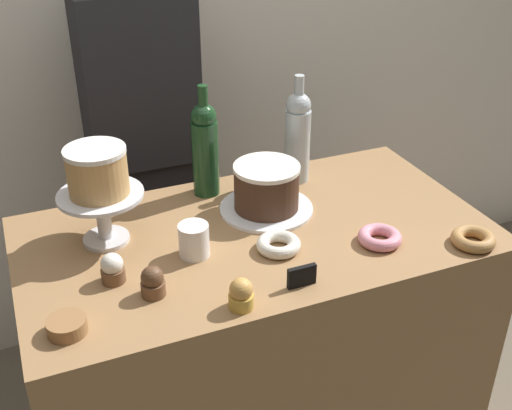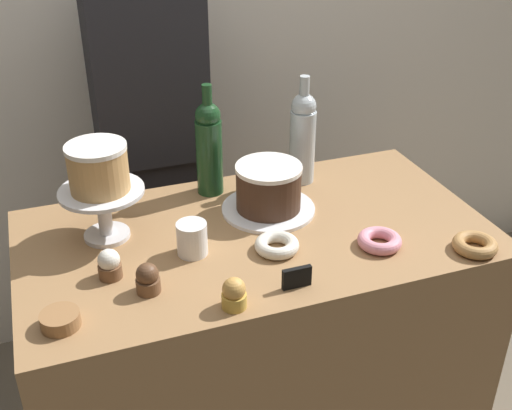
{
  "view_description": "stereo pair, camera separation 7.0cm",
  "coord_description": "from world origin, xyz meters",
  "px_view_note": "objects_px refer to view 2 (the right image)",
  "views": [
    {
      "loc": [
        -0.55,
        -1.31,
        1.78
      ],
      "look_at": [
        0.0,
        0.0,
        0.97
      ],
      "focal_mm": 44.7,
      "sensor_mm": 36.0,
      "label": 1
    },
    {
      "loc": [
        -0.48,
        -1.34,
        1.78
      ],
      "look_at": [
        0.0,
        0.0,
        0.97
      ],
      "focal_mm": 44.7,
      "sensor_mm": 36.0,
      "label": 2
    }
  ],
  "objects_px": {
    "cake_stand_pedestal": "(103,205)",
    "cupcake_vanilla": "(109,265)",
    "cupcake_chocolate": "(148,279)",
    "price_sign_chalkboard": "(297,277)",
    "coffee_cup_ceramic": "(192,239)",
    "chocolate_round_cake": "(269,187)",
    "donut_maple": "(475,245)",
    "wine_bottle_clear": "(303,136)",
    "barista_figure": "(154,157)",
    "donut_pink": "(380,241)",
    "cupcake_caramel": "(234,294)",
    "wine_bottle_green": "(209,146)",
    "donut_sugar": "(277,245)",
    "cookie_stack": "(60,320)",
    "white_layer_cake": "(98,168)"
  },
  "relations": [
    {
      "from": "cupcake_caramel",
      "to": "donut_sugar",
      "type": "relative_size",
      "value": 0.66
    },
    {
      "from": "cake_stand_pedestal",
      "to": "cupcake_vanilla",
      "type": "height_order",
      "value": "cake_stand_pedestal"
    },
    {
      "from": "donut_sugar",
      "to": "price_sign_chalkboard",
      "type": "relative_size",
      "value": 1.6
    },
    {
      "from": "cookie_stack",
      "to": "cupcake_caramel",
      "type": "bearing_deg",
      "value": -9.68
    },
    {
      "from": "chocolate_round_cake",
      "to": "cupcake_caramel",
      "type": "height_order",
      "value": "chocolate_round_cake"
    },
    {
      "from": "cupcake_vanilla",
      "to": "price_sign_chalkboard",
      "type": "xyz_separation_m",
      "value": [
        0.4,
        -0.18,
        -0.01
      ]
    },
    {
      "from": "cupcake_chocolate",
      "to": "cupcake_vanilla",
      "type": "xyz_separation_m",
      "value": [
        -0.07,
        0.09,
        0.0
      ]
    },
    {
      "from": "wine_bottle_green",
      "to": "cupcake_caramel",
      "type": "distance_m",
      "value": 0.55
    },
    {
      "from": "price_sign_chalkboard",
      "to": "barista_figure",
      "type": "distance_m",
      "value": 0.92
    },
    {
      "from": "white_layer_cake",
      "to": "cupcake_caramel",
      "type": "bearing_deg",
      "value": -60.13
    },
    {
      "from": "chocolate_round_cake",
      "to": "donut_pink",
      "type": "height_order",
      "value": "chocolate_round_cake"
    },
    {
      "from": "donut_pink",
      "to": "donut_maple",
      "type": "bearing_deg",
      "value": -24.56
    },
    {
      "from": "cupcake_vanilla",
      "to": "barista_figure",
      "type": "distance_m",
      "value": 0.77
    },
    {
      "from": "chocolate_round_cake",
      "to": "donut_maple",
      "type": "distance_m",
      "value": 0.55
    },
    {
      "from": "price_sign_chalkboard",
      "to": "cupcake_chocolate",
      "type": "bearing_deg",
      "value": 163.14
    },
    {
      "from": "price_sign_chalkboard",
      "to": "coffee_cup_ceramic",
      "type": "relative_size",
      "value": 0.82
    },
    {
      "from": "wine_bottle_clear",
      "to": "donut_maple",
      "type": "xyz_separation_m",
      "value": [
        0.26,
        -0.5,
        -0.13
      ]
    },
    {
      "from": "cupcake_chocolate",
      "to": "donut_maple",
      "type": "distance_m",
      "value": 0.81
    },
    {
      "from": "cupcake_chocolate",
      "to": "barista_figure",
      "type": "xyz_separation_m",
      "value": [
        0.18,
        0.81,
        -0.09
      ]
    },
    {
      "from": "cake_stand_pedestal",
      "to": "cupcake_caramel",
      "type": "height_order",
      "value": "cake_stand_pedestal"
    },
    {
      "from": "wine_bottle_green",
      "to": "donut_maple",
      "type": "bearing_deg",
      "value": -44.45
    },
    {
      "from": "wine_bottle_green",
      "to": "price_sign_chalkboard",
      "type": "bearing_deg",
      "value": -83.78
    },
    {
      "from": "cake_stand_pedestal",
      "to": "wine_bottle_green",
      "type": "xyz_separation_m",
      "value": [
        0.32,
        0.15,
        0.05
      ]
    },
    {
      "from": "chocolate_round_cake",
      "to": "donut_maple",
      "type": "relative_size",
      "value": 1.62
    },
    {
      "from": "cupcake_vanilla",
      "to": "cupcake_chocolate",
      "type": "bearing_deg",
      "value": -49.69
    },
    {
      "from": "cookie_stack",
      "to": "cupcake_vanilla",
      "type": "bearing_deg",
      "value": 48.38
    },
    {
      "from": "donut_sugar",
      "to": "cookie_stack",
      "type": "relative_size",
      "value": 1.33
    },
    {
      "from": "wine_bottle_green",
      "to": "cupcake_chocolate",
      "type": "distance_m",
      "value": 0.5
    },
    {
      "from": "cupcake_chocolate",
      "to": "barista_figure",
      "type": "relative_size",
      "value": 0.05
    },
    {
      "from": "barista_figure",
      "to": "cupcake_chocolate",
      "type": "bearing_deg",
      "value": -102.42
    },
    {
      "from": "donut_maple",
      "to": "price_sign_chalkboard",
      "type": "height_order",
      "value": "price_sign_chalkboard"
    },
    {
      "from": "price_sign_chalkboard",
      "to": "coffee_cup_ceramic",
      "type": "height_order",
      "value": "coffee_cup_ceramic"
    },
    {
      "from": "chocolate_round_cake",
      "to": "cupcake_vanilla",
      "type": "bearing_deg",
      "value": -160.05
    },
    {
      "from": "donut_sugar",
      "to": "donut_pink",
      "type": "bearing_deg",
      "value": -15.39
    },
    {
      "from": "white_layer_cake",
      "to": "donut_sugar",
      "type": "height_order",
      "value": "white_layer_cake"
    },
    {
      "from": "chocolate_round_cake",
      "to": "price_sign_chalkboard",
      "type": "distance_m",
      "value": 0.36
    },
    {
      "from": "wine_bottle_clear",
      "to": "cookie_stack",
      "type": "distance_m",
      "value": 0.88
    },
    {
      "from": "cupcake_chocolate",
      "to": "cupcake_caramel",
      "type": "distance_m",
      "value": 0.2
    },
    {
      "from": "white_layer_cake",
      "to": "wine_bottle_clear",
      "type": "relative_size",
      "value": 0.46
    },
    {
      "from": "white_layer_cake",
      "to": "wine_bottle_green",
      "type": "xyz_separation_m",
      "value": [
        0.32,
        0.15,
        -0.06
      ]
    },
    {
      "from": "cupcake_vanilla",
      "to": "cookie_stack",
      "type": "xyz_separation_m",
      "value": [
        -0.13,
        -0.14,
        -0.02
      ]
    },
    {
      "from": "donut_pink",
      "to": "cupcake_caramel",
      "type": "bearing_deg",
      "value": -165.83
    },
    {
      "from": "cake_stand_pedestal",
      "to": "cupcake_chocolate",
      "type": "distance_m",
      "value": 0.28
    },
    {
      "from": "wine_bottle_clear",
      "to": "cupcake_caramel",
      "type": "xyz_separation_m",
      "value": [
        -0.38,
        -0.51,
        -0.11
      ]
    },
    {
      "from": "white_layer_cake",
      "to": "coffee_cup_ceramic",
      "type": "height_order",
      "value": "white_layer_cake"
    },
    {
      "from": "wine_bottle_clear",
      "to": "cupcake_chocolate",
      "type": "bearing_deg",
      "value": -144.38
    },
    {
      "from": "cake_stand_pedestal",
      "to": "price_sign_chalkboard",
      "type": "bearing_deg",
      "value": -43.95
    },
    {
      "from": "cupcake_vanilla",
      "to": "white_layer_cake",
      "type": "bearing_deg",
      "value": 84.33
    },
    {
      "from": "price_sign_chalkboard",
      "to": "wine_bottle_clear",
      "type": "bearing_deg",
      "value": 65.57
    },
    {
      "from": "donut_maple",
      "to": "cookie_stack",
      "type": "bearing_deg",
      "value": 176.9
    }
  ]
}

